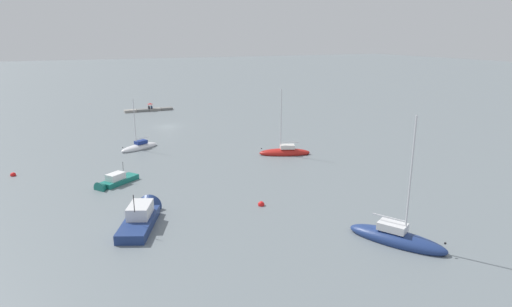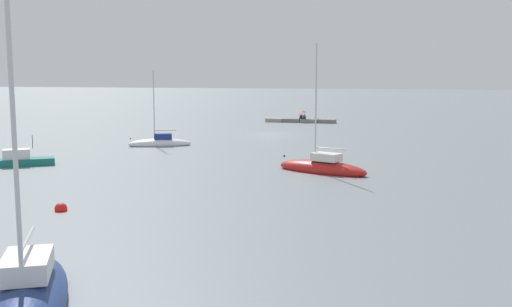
{
  "view_description": "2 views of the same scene",
  "coord_description": "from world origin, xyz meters",
  "views": [
    {
      "loc": [
        16.99,
        79.24,
        16.54
      ],
      "look_at": [
        -2.29,
        35.77,
        3.49
      ],
      "focal_mm": 30.31,
      "sensor_mm": 36.0,
      "label": 1
    },
    {
      "loc": [
        -18.09,
        68.59,
        7.05
      ],
      "look_at": [
        -6.55,
        28.47,
        1.51
      ],
      "focal_mm": 41.18,
      "sensor_mm": 36.0,
      "label": 2
    }
  ],
  "objects": [
    {
      "name": "sailboat_red_near",
      "position": [
        -11.0,
        26.33,
        0.36
      ],
      "size": [
        7.52,
        4.53,
        9.74
      ],
      "rotation": [
        0.0,
        0.0,
        4.35
      ],
      "color": "red",
      "rests_on": "ground_plane"
    },
    {
      "name": "person_seated_blue_left",
      "position": [
        -0.62,
        -18.59,
        0.82
      ],
      "size": [
        0.41,
        0.62,
        0.73
      ],
      "rotation": [
        0.0,
        0.0,
        -0.04
      ],
      "color": "#1E2333",
      "rests_on": "seawall_pier"
    },
    {
      "name": "sailboat_navy_far",
      "position": [
        -6.77,
        54.23,
        0.4
      ],
      "size": [
        6.06,
        8.2,
        11.12
      ],
      "rotation": [
        0.0,
        0.0,
        0.52
      ],
      "color": "navy",
      "rests_on": "ground_plane"
    },
    {
      "name": "person_seated_dark_right",
      "position": [
        -0.06,
        -18.75,
        0.82
      ],
      "size": [
        0.41,
        0.62,
        0.73
      ],
      "rotation": [
        0.0,
        0.0,
        -0.04
      ],
      "color": "#1E2333",
      "rests_on": "seawall_pier"
    },
    {
      "name": "motorboat_teal_near",
      "position": [
        12.95,
        30.07,
        0.32
      ],
      "size": [
        5.26,
        4.5,
        3.0
      ],
      "rotation": [
        0.0,
        0.0,
        5.35
      ],
      "color": "#197266",
      "rests_on": "ground_plane"
    },
    {
      "name": "mooring_buoy_far",
      "position": [
        0.1,
        42.45,
        0.11
      ],
      "size": [
        0.66,
        0.66,
        0.66
      ],
      "color": "red",
      "rests_on": "ground_plane"
    },
    {
      "name": "seawall_pier",
      "position": [
        -0.0,
        -18.8,
        0.28
      ],
      "size": [
        10.71,
        1.65,
        0.56
      ],
      "color": "slate",
      "rests_on": "ground_plane"
    },
    {
      "name": "umbrella_open_red",
      "position": [
        -0.35,
        -18.72,
        1.67
      ],
      "size": [
        1.29,
        1.29,
        1.28
      ],
      "color": "black",
      "rests_on": "seawall_pier"
    },
    {
      "name": "ground_plane",
      "position": [
        0.0,
        0.0,
        0.0
      ],
      "size": [
        500.0,
        500.0,
        0.0
      ],
      "primitive_type": "plane",
      "color": "slate"
    },
    {
      "name": "sailboat_white_mid",
      "position": [
        7.53,
        14.67,
        0.31
      ],
      "size": [
        6.41,
        4.45,
        7.89
      ],
      "rotation": [
        0.0,
        0.0,
        5.18
      ],
      "color": "silver",
      "rests_on": "ground_plane"
    }
  ]
}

